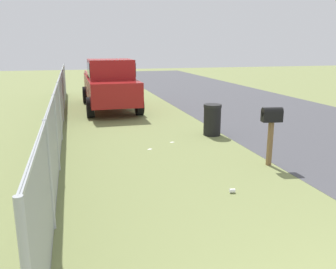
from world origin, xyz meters
name	(u,v)px	position (x,y,z in m)	size (l,w,h in m)	color
mailbox	(272,120)	(5.38, -1.33, 1.04)	(0.26, 0.46, 1.32)	brown
pickup_truck	(110,83)	(13.65, 1.33, 1.11)	(5.55, 2.14, 2.09)	maroon
trash_bin	(212,120)	(8.31, -1.13, 0.47)	(0.54, 0.54, 0.93)	black
fence_section	(61,102)	(10.23, 3.24, 0.89)	(18.52, 0.07, 1.65)	#9EA3A8
litter_wrapper_midfield_b	(150,149)	(7.30, 1.00, 0.00)	(0.12, 0.08, 0.01)	silver
litter_cup_far_scatter	(232,191)	(4.16, 0.13, 0.04)	(0.08, 0.08, 0.10)	white
litter_wrapper_by_mailbox	(172,142)	(7.81, 0.25, 0.00)	(0.12, 0.08, 0.01)	silver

